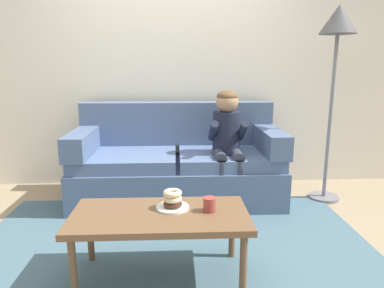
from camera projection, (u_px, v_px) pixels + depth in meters
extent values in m
plane|color=#9E896B|center=(173.00, 236.00, 2.79)|extent=(10.00, 10.00, 0.00)
cube|color=silver|center=(172.00, 58.00, 3.86)|extent=(8.00, 0.10, 2.80)
cube|color=#476675|center=(173.00, 252.00, 2.55)|extent=(2.97, 2.08, 0.01)
cube|color=slate|center=(178.00, 181.00, 3.53)|extent=(2.01, 0.90, 0.38)
cube|color=slate|center=(126.00, 159.00, 3.41)|extent=(0.96, 0.74, 0.12)
cube|color=slate|center=(229.00, 158.00, 3.45)|extent=(0.96, 0.74, 0.12)
cube|color=slate|center=(177.00, 123.00, 3.76)|extent=(2.01, 0.20, 0.45)
cube|color=slate|center=(84.00, 141.00, 3.40)|extent=(0.20, 0.90, 0.22)
cube|color=slate|center=(269.00, 139.00, 3.48)|extent=(0.20, 0.90, 0.22)
cube|color=brown|center=(160.00, 216.00, 2.17)|extent=(1.09, 0.54, 0.04)
cylinder|color=brown|center=(73.00, 269.00, 2.00)|extent=(0.04, 0.04, 0.40)
cylinder|color=brown|center=(243.00, 265.00, 2.04)|extent=(0.04, 0.04, 0.40)
cylinder|color=brown|center=(90.00, 235.00, 2.40)|extent=(0.04, 0.04, 0.40)
cylinder|color=brown|center=(232.00, 232.00, 2.45)|extent=(0.04, 0.04, 0.40)
cylinder|color=#1E2338|center=(226.00, 132.00, 3.37)|extent=(0.26, 0.26, 0.40)
sphere|color=tan|center=(227.00, 102.00, 3.28)|extent=(0.21, 0.21, 0.21)
ellipsoid|color=brown|center=(227.00, 96.00, 3.27)|extent=(0.20, 0.20, 0.12)
cylinder|color=#333847|center=(219.00, 156.00, 3.26)|extent=(0.11, 0.30, 0.11)
cylinder|color=#333847|center=(221.00, 185.00, 3.16)|extent=(0.09, 0.09, 0.44)
cube|color=black|center=(221.00, 213.00, 3.17)|extent=(0.10, 0.20, 0.06)
cylinder|color=#1E2338|center=(213.00, 131.00, 3.25)|extent=(0.07, 0.29, 0.23)
cylinder|color=#333847|center=(237.00, 155.00, 3.27)|extent=(0.11, 0.30, 0.11)
cylinder|color=#333847|center=(239.00, 184.00, 3.17)|extent=(0.09, 0.09, 0.44)
cube|color=black|center=(239.00, 213.00, 3.18)|extent=(0.10, 0.20, 0.06)
cylinder|color=#1E2338|center=(242.00, 131.00, 3.26)|extent=(0.07, 0.29, 0.23)
cylinder|color=white|center=(173.00, 207.00, 2.24)|extent=(0.21, 0.21, 0.01)
torus|color=#422619|center=(173.00, 204.00, 2.23)|extent=(0.17, 0.17, 0.04)
torus|color=beige|center=(173.00, 198.00, 2.23)|extent=(0.13, 0.13, 0.04)
torus|color=beige|center=(172.00, 193.00, 2.22)|extent=(0.13, 0.13, 0.04)
cylinder|color=#993D38|center=(209.00, 204.00, 2.19)|extent=(0.08, 0.08, 0.09)
cylinder|color=slate|center=(323.00, 197.00, 3.59)|extent=(0.30, 0.30, 0.03)
cylinder|color=slate|center=(330.00, 116.00, 3.41)|extent=(0.04, 0.04, 1.63)
cone|color=#4C4C51|center=(339.00, 19.00, 3.22)|extent=(0.34, 0.34, 0.26)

